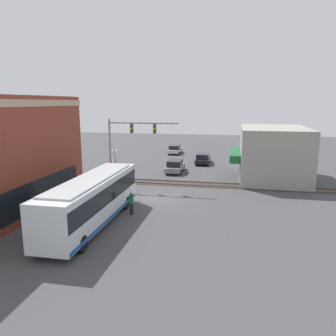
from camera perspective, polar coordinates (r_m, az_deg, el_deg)
The scene contains 11 objects.
ground_plane at distance 29.18m, azimuth -2.29°, elevation -5.40°, with size 120.00×120.00×0.00m, color #424244.
shop_building at distance 38.10m, azimuth 17.67°, elevation 2.46°, with size 10.34×8.16×5.74m.
city_bus at distance 23.29m, azimuth -13.04°, elevation -5.26°, with size 11.96×2.59×3.38m.
traffic_signal_gantry at distance 33.00m, azimuth -6.95°, elevation 5.25°, with size 0.42×7.12×6.83m.
crossing_signal at distance 33.61m, azimuth -9.19°, elevation 0.73°, with size 1.41×1.18×3.81m.
rail_track_near at distance 34.83m, azimuth 0.00°, elevation -2.56°, with size 2.60×60.00×0.15m.
parked_car_grey at distance 40.05m, azimuth 1.25°, elevation 0.26°, with size 4.61×1.82×1.52m.
parked_car_black at distance 46.02m, azimuth 6.08°, elevation 1.61°, with size 4.72×1.82×1.44m.
parked_car_silver at distance 54.76m, azimuth 1.22°, elevation 3.23°, with size 4.47×1.82×1.43m.
pedestrian_at_crossing at distance 34.56m, azimuth -8.58°, elevation -1.27°, with size 0.34×0.34×1.81m.
pedestrian_near_bus at distance 25.13m, azimuth -6.39°, elevation -6.02°, with size 0.34×0.34×1.82m.
Camera 1 is at (-27.17, -6.54, 8.41)m, focal length 35.00 mm.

